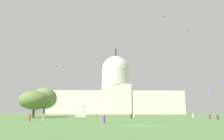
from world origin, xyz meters
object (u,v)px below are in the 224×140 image
at_px(person_maroon_edge_west, 210,117).
at_px(kite_yellow_mid, 187,32).
at_px(person_red_mid_center, 30,118).
at_px(event_tent, 81,110).
at_px(person_black_front_left, 131,116).
at_px(kite_gold_low, 131,79).
at_px(person_white_back_center, 193,116).
at_px(kite_violet_low, 209,90).
at_px(person_navy_back_left, 218,117).
at_px(tree_west_mid, 45,98).
at_px(kite_white_low, 87,101).
at_px(person_tan_mid_left, 44,117).
at_px(capitol_building, 116,94).
at_px(person_white_mid_right, 134,116).
at_px(person_purple_lawn_far_right, 104,119).
at_px(person_olive_lawn_far_left, 96,116).
at_px(kite_orange_mid, 57,66).
at_px(kite_pink_low, 148,98).
at_px(tree_west_near, 34,100).
at_px(kite_red_low, 144,104).
at_px(kite_green_high, 163,18).

height_order(person_maroon_edge_west, kite_yellow_mid, kite_yellow_mid).
bearing_deg(person_red_mid_center, event_tent, -130.43).
distance_m(person_black_front_left, kite_gold_low, 28.10).
xyz_separation_m(person_white_back_center, kite_violet_low, (-0.95, -14.94, 7.66)).
bearing_deg(person_navy_back_left, kite_gold_low, 14.54).
bearing_deg(person_black_front_left, person_maroon_edge_west, 154.01).
height_order(tree_west_mid, kite_yellow_mid, kite_yellow_mid).
xyz_separation_m(person_maroon_edge_west, kite_gold_low, (-19.93, 28.96, 15.87)).
distance_m(kite_gold_low, kite_white_low, 98.15).
bearing_deg(person_navy_back_left, person_tan_mid_left, 82.55).
bearing_deg(person_white_back_center, capitol_building, 129.43).
bearing_deg(person_white_mid_right, tree_west_mid, -48.22).
bearing_deg(kite_gold_low, person_purple_lawn_far_right, -24.45).
bearing_deg(kite_yellow_mid, person_olive_lawn_far_left, 178.25).
relative_size(event_tent, person_red_mid_center, 3.23).
relative_size(person_navy_back_left, person_red_mid_center, 0.86).
relative_size(person_red_mid_center, kite_gold_low, 0.64).
height_order(tree_west_mid, person_purple_lawn_far_right, tree_west_mid).
xyz_separation_m(person_navy_back_left, person_red_mid_center, (-47.56, -6.71, 0.13)).
bearing_deg(person_white_back_center, kite_orange_mid, -166.34).
xyz_separation_m(person_olive_lawn_far_left, person_white_mid_right, (14.54, -4.30, 0.02)).
height_order(person_red_mid_center, person_white_mid_right, person_red_mid_center).
relative_size(tree_west_mid, kite_pink_low, 13.34).
xyz_separation_m(tree_west_mid, kite_violet_low, (58.19, -36.25, 0.17)).
bearing_deg(person_red_mid_center, kite_violet_low, 161.19).
xyz_separation_m(person_black_front_left, kite_orange_mid, (-30.45, 23.03, 21.53)).
relative_size(person_black_front_left, kite_yellow_mid, 0.58).
xyz_separation_m(tree_west_near, person_maroon_edge_west, (57.53, -15.19, -5.70)).
bearing_deg(kite_gold_low, person_red_mid_center, -45.81).
height_order(capitol_building, kite_red_low, capitol_building).
relative_size(capitol_building, person_purple_lawn_far_right, 83.75).
xyz_separation_m(person_black_front_left, person_white_back_center, (23.02, 6.35, -0.01)).
relative_size(tree_west_near, person_black_front_left, 8.62).
xyz_separation_m(tree_west_mid, kite_orange_mid, (5.67, -4.63, 14.05)).
distance_m(person_purple_lawn_far_right, kite_orange_mid, 60.01).
height_order(person_white_back_center, kite_white_low, kite_white_low).
bearing_deg(tree_west_near, person_navy_back_left, -21.25).
relative_size(kite_yellow_mid, kite_red_low, 0.78).
relative_size(event_tent, kite_white_low, 1.29).
bearing_deg(kite_gold_low, tree_west_mid, -108.24).
relative_size(kite_green_high, kite_red_low, 0.86).
height_order(person_olive_lawn_far_left, kite_pink_low, kite_pink_low).
xyz_separation_m(tree_west_near, kite_white_low, (10.21, 107.88, 4.98)).
bearing_deg(kite_white_low, kite_yellow_mid, -168.80).
bearing_deg(capitol_building, tree_west_near, -105.58).
relative_size(person_tan_mid_left, kite_green_high, 0.54).
bearing_deg(person_purple_lawn_far_right, person_navy_back_left, 100.04).
relative_size(person_purple_lawn_far_right, kite_orange_mid, 1.73).
height_order(person_purple_lawn_far_right, kite_white_low, kite_white_low).
bearing_deg(person_black_front_left, capitol_building, -102.64).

